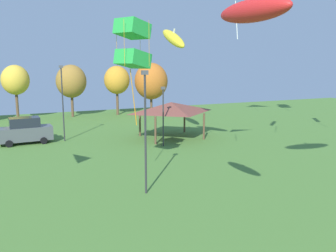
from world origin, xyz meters
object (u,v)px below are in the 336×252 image
(light_post_1, at_px, (145,126))
(treeline_tree_4, at_px, (71,81))
(parked_car_third_from_left, at_px, (25,131))
(kite_flying_0, at_px, (133,44))
(park_pavilion, at_px, (171,107))
(treeline_tree_3, at_px, (15,80))
(kite_flying_2, at_px, (252,11))
(treeline_tree_6, at_px, (151,81))
(kite_flying_7, at_px, (173,38))
(treeline_tree_5, at_px, (117,80))
(light_post_2, at_px, (163,113))
(light_post_0, at_px, (63,99))

(light_post_1, xyz_separation_m, treeline_tree_4, (1.39, 32.44, 1.04))
(treeline_tree_4, bearing_deg, parked_car_third_from_left, -113.95)
(kite_flying_0, xyz_separation_m, park_pavilion, (7.77, 11.19, -5.44))
(treeline_tree_3, distance_m, treeline_tree_4, 7.15)
(treeline_tree_3, bearing_deg, kite_flying_2, -80.82)
(treeline_tree_6, bearing_deg, treeline_tree_4, 179.08)
(parked_car_third_from_left, bearing_deg, treeline_tree_3, 87.78)
(kite_flying_0, height_order, light_post_1, kite_flying_0)
(kite_flying_7, distance_m, treeline_tree_5, 20.34)
(kite_flying_0, bearing_deg, treeline_tree_3, 100.82)
(treeline_tree_3, bearing_deg, treeline_tree_6, -2.52)
(light_post_2, xyz_separation_m, treeline_tree_3, (-11.41, 22.62, 2.15))
(kite_flying_0, bearing_deg, park_pavilion, 55.22)
(light_post_0, xyz_separation_m, light_post_2, (7.79, -6.03, -0.94))
(light_post_0, distance_m, light_post_2, 9.90)
(kite_flying_2, relative_size, treeline_tree_3, 0.50)
(park_pavilion, bearing_deg, kite_flying_7, -108.88)
(kite_flying_7, relative_size, light_post_0, 0.62)
(treeline_tree_6, bearing_deg, treeline_tree_5, -174.74)
(park_pavilion, bearing_deg, treeline_tree_6, 74.06)
(kite_flying_2, bearing_deg, kite_flying_0, 94.25)
(light_post_2, distance_m, treeline_tree_3, 25.42)
(kite_flying_7, bearing_deg, kite_flying_2, -107.91)
(treeline_tree_3, bearing_deg, light_post_0, -77.69)
(treeline_tree_3, xyz_separation_m, treeline_tree_5, (13.46, -1.34, -0.20))
(parked_car_third_from_left, distance_m, light_post_2, 13.03)
(kite_flying_2, xyz_separation_m, treeline_tree_5, (6.82, 39.74, -4.11))
(kite_flying_0, height_order, kite_flying_7, kite_flying_7)
(kite_flying_7, xyz_separation_m, treeline_tree_4, (-5.97, 20.51, -4.69))
(light_post_1, height_order, treeline_tree_6, treeline_tree_6)
(kite_flying_7, xyz_separation_m, treeline_tree_5, (0.37, 19.81, -4.61))
(parked_car_third_from_left, height_order, treeline_tree_6, treeline_tree_6)
(light_post_1, relative_size, treeline_tree_6, 0.93)
(parked_car_third_from_left, height_order, treeline_tree_4, treeline_tree_4)
(kite_flying_0, height_order, treeline_tree_6, kite_flying_0)
(kite_flying_2, height_order, light_post_1, kite_flying_2)
(kite_flying_7, distance_m, light_post_1, 15.14)
(light_post_0, bearing_deg, parked_car_third_from_left, 176.52)
(parked_car_third_from_left, xyz_separation_m, park_pavilion, (13.51, -3.15, 1.87))
(kite_flying_7, bearing_deg, treeline_tree_4, 106.22)
(kite_flying_0, height_order, park_pavilion, kite_flying_0)
(parked_car_third_from_left, relative_size, treeline_tree_3, 0.67)
(light_post_1, xyz_separation_m, treeline_tree_6, (13.25, 32.25, 0.83))
(kite_flying_7, height_order, treeline_tree_6, kite_flying_7)
(parked_car_third_from_left, bearing_deg, light_post_2, -31.63)
(treeline_tree_5, distance_m, treeline_tree_6, 5.55)
(kite_flying_7, distance_m, parked_car_third_from_left, 16.18)
(light_post_2, bearing_deg, treeline_tree_4, 101.06)
(light_post_0, distance_m, treeline_tree_6, 22.01)
(light_post_0, bearing_deg, treeline_tree_5, 57.16)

